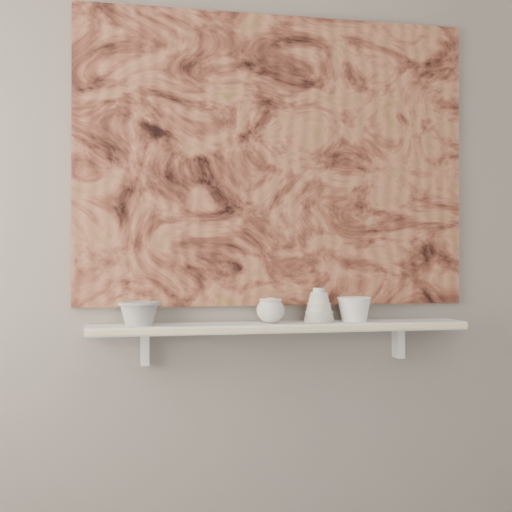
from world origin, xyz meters
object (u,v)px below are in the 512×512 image
object	(u,v)px
bowl_grey	(139,313)
bowl_white	(354,309)
cup_cream	(271,310)
shelf	(280,327)
painting	(275,160)
bell_vessel	(319,305)

from	to	relation	value
bowl_grey	bowl_white	bearing A→B (deg)	0.00
bowl_grey	cup_cream	distance (m)	0.48
shelf	bowl_grey	bearing A→B (deg)	180.00
painting	bell_vessel	xyz separation A→B (m)	(0.15, -0.08, -0.55)
bell_vessel	bowl_white	bearing A→B (deg)	0.00
shelf	bell_vessel	world-z (taller)	bell_vessel
bowl_grey	bowl_white	xyz separation A→B (m)	(0.80, 0.00, 0.00)
bowl_grey	bell_vessel	distance (m)	0.66
painting	bowl_white	bearing A→B (deg)	-15.73
bowl_grey	cup_cream	xyz separation A→B (m)	(0.48, 0.00, 0.00)
shelf	bowl_grey	world-z (taller)	bowl_grey
cup_cream	bowl_grey	bearing A→B (deg)	180.00
painting	bell_vessel	size ratio (longest dim) A/B	11.65
shelf	painting	size ratio (longest dim) A/B	0.93
painting	bowl_grey	distance (m)	0.77
painting	bowl_white	distance (m)	0.64
painting	bowl_white	size ratio (longest dim) A/B	11.63
bowl_grey	bell_vessel	size ratio (longest dim) A/B	1.17
bell_vessel	painting	bearing A→B (deg)	151.46
cup_cream	shelf	bearing A→B (deg)	0.00
shelf	painting	distance (m)	0.63
bowl_white	painting	bearing A→B (deg)	164.27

